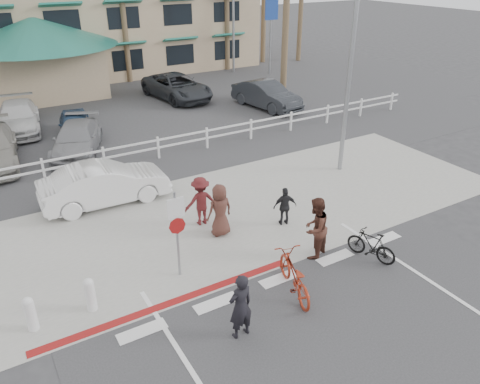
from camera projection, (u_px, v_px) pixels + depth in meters
ground at (293, 291)px, 12.51m from camera, size 140.00×140.00×0.00m
bike_path at (343, 338)px, 10.97m from camera, size 12.00×16.00×0.01m
sidewalk_plaza at (214, 218)px, 15.96m from camera, size 22.00×7.00×0.01m
cross_street at (168, 176)px, 19.04m from camera, size 40.00×5.00×0.01m
parking_lot at (102, 115)px, 26.34m from camera, size 50.00×16.00×0.01m
curb_red at (171, 303)px, 12.06m from camera, size 7.00×0.25×0.02m
rail_fence at (160, 147)px, 20.58m from camera, size 29.40×0.16×1.00m
sign_post at (177, 230)px, 12.50m from camera, size 0.50×0.10×2.90m
bollard_0 at (90, 294)px, 11.65m from camera, size 0.26×0.26×0.95m
bollard_1 at (30, 314)px, 11.01m from camera, size 0.26×0.26×0.95m
streetlight_0 at (351, 60)px, 17.67m from camera, size 0.60×2.00×9.00m
streetlight_1 at (233, 6)px, 34.27m from camera, size 0.60×2.00×9.50m
info_sign at (270, 35)px, 34.52m from camera, size 1.20×0.16×5.60m
bike_red at (294, 275)px, 12.22m from camera, size 1.26×2.20×1.09m
rider_red at (241, 306)px, 10.67m from camera, size 0.66×0.46×1.71m
bike_black at (371, 245)px, 13.65m from camera, size 0.89×1.59×0.92m
rider_black at (315, 228)px, 13.56m from camera, size 1.14×1.04×1.91m
pedestrian_a at (201, 201)px, 15.31m from camera, size 1.15×0.74×1.68m
pedestrian_child at (285, 206)px, 15.35m from camera, size 0.84×0.55×1.33m
pedestrian_b at (220, 210)px, 14.69m from camera, size 0.87×0.59×1.74m
car_white_sedan at (105, 184)px, 16.68m from camera, size 4.54×1.68×1.49m
lot_car_2 at (75, 124)px, 22.94m from camera, size 2.17×3.96×1.28m
lot_car_3 at (266, 95)px, 27.35m from camera, size 2.35×4.85×1.53m
lot_car_4 at (18, 117)px, 23.72m from camera, size 2.64×5.11×1.42m
lot_car_5 at (177, 87)px, 29.12m from camera, size 3.20×5.72×1.51m
lot_car_6 at (77, 139)px, 21.00m from camera, size 3.45×4.93×1.33m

